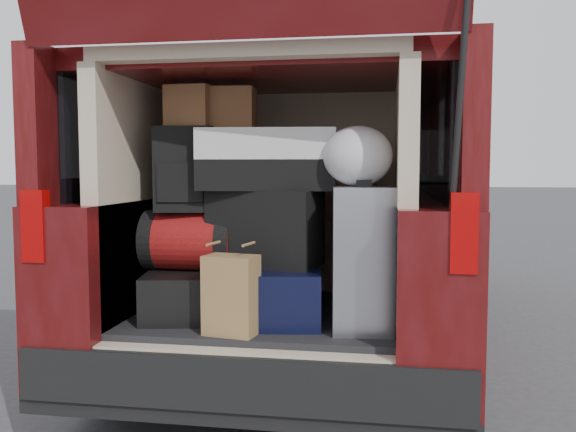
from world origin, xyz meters
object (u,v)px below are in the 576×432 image
Objects in this scene: navy_hardshell at (270,292)px; silver_roller at (362,257)px; black_hardshell at (190,292)px; kraft_bag at (231,295)px; black_soft_case at (266,228)px; twotone_duffel at (268,160)px; red_duffel at (191,240)px; backpack at (185,169)px.

navy_hardshell is 0.91× the size of silver_roller.
kraft_bag is (0.29, -0.32, 0.06)m from black_hardshell.
silver_roller is (0.83, -0.09, 0.21)m from black_hardshell.
black_soft_case is at bearing 120.82° from navy_hardshell.
navy_hardshell is (0.40, -0.01, 0.02)m from black_hardshell.
navy_hardshell is 0.31m from black_soft_case.
twotone_duffel is at bearing 103.22° from navy_hardshell.
black_hardshell is at bearing 168.30° from silver_roller.
navy_hardshell is 1.30× the size of red_duffel.
black_soft_case is at bearing 161.25° from silver_roller.
twotone_duffel is at bearing 80.10° from black_soft_case.
navy_hardshell is 0.63m from twotone_duffel.
red_duffel is 0.54m from twotone_duffel.
red_duffel is at bearing -169.93° from black_soft_case.
twotone_duffel is (0.38, 0.04, 0.64)m from black_hardshell.
kraft_bag is at bearing -56.41° from backpack.
black_soft_case is (-0.46, 0.11, 0.11)m from silver_roller.
navy_hardshell is 1.41× the size of backpack.
black_hardshell is at bearing 143.19° from kraft_bag.
silver_roller is 0.48m from black_soft_case.
kraft_bag is 0.68× the size of black_soft_case.
navy_hardshell is at bearing -12.58° from black_hardshell.
kraft_bag is at bearing -93.57° from black_soft_case.
backpack is (-0.01, -0.03, 0.34)m from red_duffel.
silver_roller is 1.56× the size of backpack.
backpack is at bearing -179.42° from twotone_duffel.
backpack is (-0.41, 0.01, 0.58)m from navy_hardshell.
kraft_bag is 0.48m from red_duffel.
black_hardshell is at bearing -166.53° from black_soft_case.
black_hardshell is at bearing 20.20° from backpack.
silver_roller is 0.64m from twotone_duffel.
backpack reaches higher than black_soft_case.
silver_roller is at bearing -7.17° from red_duffel.
silver_roller is at bearing -16.15° from backpack.
black_soft_case is (0.37, 0.02, 0.32)m from black_hardshell.
black_hardshell is 0.85× the size of twotone_duffel.
backpack reaches higher than silver_roller.
kraft_bag is (-0.11, -0.30, 0.05)m from navy_hardshell.
twotone_duffel is (-0.02, 0.05, 0.62)m from navy_hardshell.
red_duffel reaches higher than navy_hardshell.
navy_hardshell is 0.48m from silver_roller.
black_soft_case reaches higher than kraft_bag.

